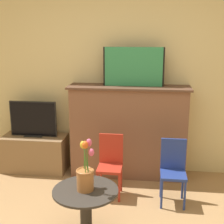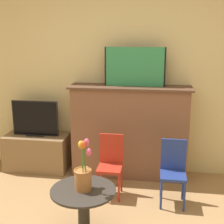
{
  "view_description": "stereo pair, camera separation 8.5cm",
  "coord_description": "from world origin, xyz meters",
  "px_view_note": "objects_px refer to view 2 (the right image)",
  "views": [
    {
      "loc": [
        0.38,
        -1.9,
        1.82
      ],
      "look_at": [
        -0.02,
        1.32,
        0.99
      ],
      "focal_mm": 50.0,
      "sensor_mm": 36.0,
      "label": 1
    },
    {
      "loc": [
        0.46,
        -1.89,
        1.82
      ],
      "look_at": [
        -0.02,
        1.32,
        0.99
      ],
      "focal_mm": 50.0,
      "sensor_mm": 36.0,
      "label": 2
    }
  ],
  "objects_px": {
    "tv_monitor": "(35,119)",
    "vase_tulips": "(83,175)",
    "chair_red": "(110,162)",
    "chair_blue": "(173,168)",
    "painting": "(135,67)"
  },
  "relations": [
    {
      "from": "painting",
      "to": "chair_blue",
      "type": "height_order",
      "value": "painting"
    },
    {
      "from": "chair_red",
      "to": "painting",
      "type": "bearing_deg",
      "value": 68.92
    },
    {
      "from": "tv_monitor",
      "to": "chair_blue",
      "type": "height_order",
      "value": "tv_monitor"
    },
    {
      "from": "chair_blue",
      "to": "vase_tulips",
      "type": "bearing_deg",
      "value": -137.37
    },
    {
      "from": "tv_monitor",
      "to": "vase_tulips",
      "type": "height_order",
      "value": "vase_tulips"
    },
    {
      "from": "chair_blue",
      "to": "vase_tulips",
      "type": "distance_m",
      "value": 1.12
    },
    {
      "from": "chair_red",
      "to": "vase_tulips",
      "type": "height_order",
      "value": "vase_tulips"
    },
    {
      "from": "chair_blue",
      "to": "tv_monitor",
      "type": "bearing_deg",
      "value": 161.35
    },
    {
      "from": "vase_tulips",
      "to": "tv_monitor",
      "type": "bearing_deg",
      "value": 126.03
    },
    {
      "from": "painting",
      "to": "chair_red",
      "type": "relative_size",
      "value": 1.06
    },
    {
      "from": "chair_blue",
      "to": "vase_tulips",
      "type": "xyz_separation_m",
      "value": [
        -0.81,
        -0.75,
        0.22
      ]
    },
    {
      "from": "chair_red",
      "to": "vase_tulips",
      "type": "xyz_separation_m",
      "value": [
        -0.11,
        -0.82,
        0.22
      ]
    },
    {
      "from": "chair_red",
      "to": "vase_tulips",
      "type": "distance_m",
      "value": 0.86
    },
    {
      "from": "tv_monitor",
      "to": "chair_blue",
      "type": "relative_size",
      "value": 0.89
    },
    {
      "from": "tv_monitor",
      "to": "chair_red",
      "type": "relative_size",
      "value": 0.89
    }
  ]
}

